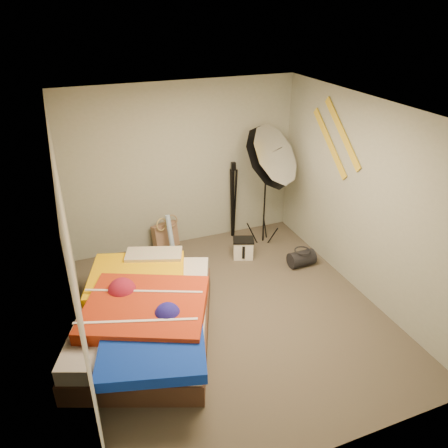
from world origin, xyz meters
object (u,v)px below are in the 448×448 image
wrapping_roll (171,235)px  camera_tripod (233,195)px  tote_bag (165,236)px  camera_case (243,249)px  photo_umbrella (268,158)px  duffel_bag (302,258)px  bed (145,315)px

wrapping_roll → camera_tripod: (1.09, 0.18, 0.41)m
tote_bag → camera_case: (1.01, -0.72, -0.06)m
tote_bag → photo_umbrella: photo_umbrella is taller
wrapping_roll → photo_umbrella: photo_umbrella is taller
duffel_bag → photo_umbrella: 1.53m
tote_bag → camera_case: bearing=-54.9°
camera_case → photo_umbrella: (0.43, 0.16, 1.32)m
bed → camera_tripod: camera_tripod is taller
camera_case → camera_tripod: (0.11, 0.69, 0.58)m
tote_bag → camera_case: tote_bag is taller
photo_umbrella → duffel_bag: bearing=-68.0°
bed → camera_tripod: size_ratio=1.98×
duffel_bag → bed: bed is taller
tote_bag → wrapping_roll: 0.25m
wrapping_roll → camera_case: wrapping_roll is taller
tote_bag → wrapping_roll: size_ratio=0.64×
wrapping_roll → camera_case: size_ratio=2.21×
tote_bag → camera_tripod: size_ratio=0.32×
tote_bag → photo_umbrella: size_ratio=0.20×
tote_bag → bed: bearing=-130.1°
wrapping_roll → camera_case: 1.11m
wrapping_roll → duffel_bag: size_ratio=1.67×
camera_case → photo_umbrella: photo_umbrella is taller
bed → duffel_bag: bearing=15.1°
camera_case → camera_tripod: 0.91m
bed → camera_tripod: bearing=45.3°
photo_umbrella → camera_tripod: (-0.32, 0.53, -0.73)m
camera_tripod → tote_bag: bearing=178.3°
wrapping_roll → tote_bag: bearing=98.2°
bed → photo_umbrella: (2.16, 1.33, 1.16)m
camera_case → bed: 2.09m
camera_tripod → photo_umbrella: bearing=-58.9°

